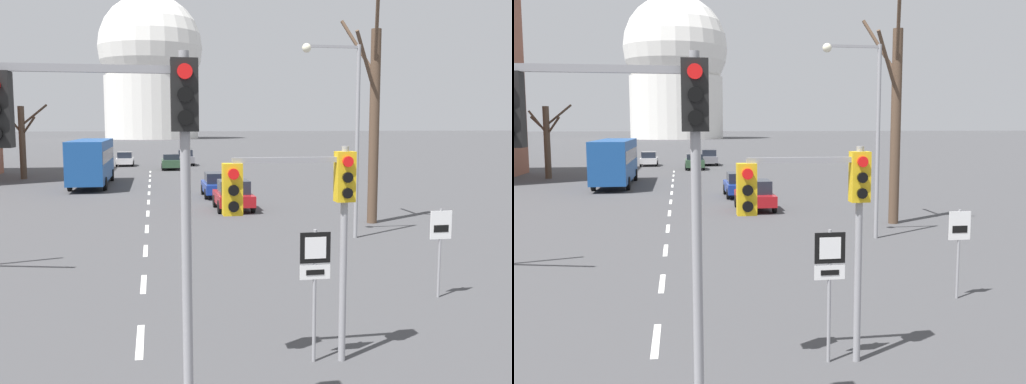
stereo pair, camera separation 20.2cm
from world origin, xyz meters
The scene contains 25 objects.
lane_stripe_1 centered at (0.00, 8.37, 0.00)m, with size 0.16×2.00×0.01m, color silver.
lane_stripe_2 centered at (0.00, 12.87, 0.00)m, with size 0.16×2.00×0.01m, color silver.
lane_stripe_3 centered at (0.00, 17.37, 0.00)m, with size 0.16×2.00×0.01m, color silver.
lane_stripe_4 centered at (0.00, 21.87, 0.00)m, with size 0.16×2.00×0.01m, color silver.
lane_stripe_5 centered at (0.00, 26.37, 0.00)m, with size 0.16×2.00×0.01m, color silver.
lane_stripe_6 centered at (0.00, 30.87, 0.00)m, with size 0.16×2.00×0.01m, color silver.
lane_stripe_7 centered at (0.00, 35.37, 0.00)m, with size 0.16×2.00×0.01m, color silver.
lane_stripe_8 centered at (0.00, 39.87, 0.00)m, with size 0.16×2.00×0.01m, color silver.
lane_stripe_9 centered at (0.00, 44.37, 0.00)m, with size 0.16×2.00×0.01m, color silver.
lane_stripe_10 centered at (0.00, 48.87, 0.00)m, with size 0.16×2.00×0.01m, color silver.
lane_stripe_11 centered at (0.00, 53.37, 0.00)m, with size 0.16×2.00×0.01m, color silver.
traffic_signal_near_right centered at (3.15, 6.65, 3.20)m, with size 2.52×0.34×4.23m.
traffic_signal_centre_tall centered at (-0.01, 4.03, 4.27)m, with size 2.72×0.34×5.60m.
route_sign_post centered at (3.39, 6.69, 1.80)m, with size 0.60×0.08×2.64m.
speed_limit_sign centered at (7.85, 10.15, 1.63)m, with size 0.60×0.08×2.41m.
street_lamp_right centered at (8.02, 18.34, 4.84)m, with size 2.41×0.36×7.78m.
sedan_near_left centered at (-2.84, 61.93, 0.79)m, with size 1.91×3.87×1.59m.
sedan_near_right centered at (4.59, 26.81, 0.83)m, with size 1.96×3.81×1.65m.
sedan_mid_centre centered at (3.90, 61.84, 0.90)m, with size 1.92×4.45×1.79m.
sedan_far_left centered at (2.12, 55.84, 0.82)m, with size 1.98×4.08×1.62m.
sedan_far_right centered at (4.30, 32.73, 0.80)m, with size 1.72×4.11×1.57m.
city_bus centered at (-4.26, 40.84, 2.05)m, with size 2.66×10.80×3.48m.
bare_tree_right_near centered at (10.43, 21.55, 5.01)m, with size 1.63×3.41×11.65m.
bare_tree_left_far centered at (-10.61, 47.68, 3.38)m, with size 3.79×1.89×6.36m.
capitol_dome centered at (0.00, 188.11, 23.13)m, with size 33.61×33.61×47.48m.
Camera 2 is at (0.57, -3.71, 4.63)m, focal length 40.00 mm.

